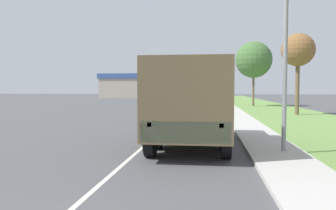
{
  "coord_description": "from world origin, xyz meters",
  "views": [
    {
      "loc": [
        2.38,
        -2.33,
        2.1
      ],
      "look_at": [
        0.69,
        10.94,
        1.44
      ],
      "focal_mm": 35.0,
      "sensor_mm": 36.0,
      "label": 1
    }
  ],
  "objects_px": {
    "car_fourth_ahead": "(184,97)",
    "military_truck": "(191,101)",
    "car_nearest_ahead": "(203,107)",
    "car_second_ahead": "(167,102)",
    "car_third_ahead": "(207,99)"
  },
  "relations": [
    {
      "from": "military_truck",
      "to": "car_fourth_ahead",
      "type": "relative_size",
      "value": 1.45
    },
    {
      "from": "car_second_ahead",
      "to": "car_third_ahead",
      "type": "xyz_separation_m",
      "value": [
        3.99,
        13.84,
        -0.08
      ]
    },
    {
      "from": "car_nearest_ahead",
      "to": "car_second_ahead",
      "type": "relative_size",
      "value": 1.06
    },
    {
      "from": "military_truck",
      "to": "car_second_ahead",
      "type": "xyz_separation_m",
      "value": [
        -3.73,
        22.03,
        -0.96
      ]
    },
    {
      "from": "car_second_ahead",
      "to": "car_nearest_ahead",
      "type": "bearing_deg",
      "value": -66.16
    },
    {
      "from": "military_truck",
      "to": "car_nearest_ahead",
      "type": "distance_m",
      "value": 13.31
    },
    {
      "from": "car_fourth_ahead",
      "to": "military_truck",
      "type": "bearing_deg",
      "value": -85.29
    },
    {
      "from": "car_nearest_ahead",
      "to": "car_fourth_ahead",
      "type": "height_order",
      "value": "car_fourth_ahead"
    },
    {
      "from": "car_third_ahead",
      "to": "car_fourth_ahead",
      "type": "bearing_deg",
      "value": 112.92
    },
    {
      "from": "car_fourth_ahead",
      "to": "car_nearest_ahead",
      "type": "bearing_deg",
      "value": -83.11
    },
    {
      "from": "military_truck",
      "to": "car_nearest_ahead",
      "type": "height_order",
      "value": "military_truck"
    },
    {
      "from": "military_truck",
      "to": "car_second_ahead",
      "type": "distance_m",
      "value": 22.37
    },
    {
      "from": "car_second_ahead",
      "to": "car_fourth_ahead",
      "type": "distance_m",
      "value": 23.28
    },
    {
      "from": "car_fourth_ahead",
      "to": "car_third_ahead",
      "type": "bearing_deg",
      "value": -67.08
    },
    {
      "from": "car_nearest_ahead",
      "to": "car_fourth_ahead",
      "type": "relative_size",
      "value": 0.96
    }
  ]
}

